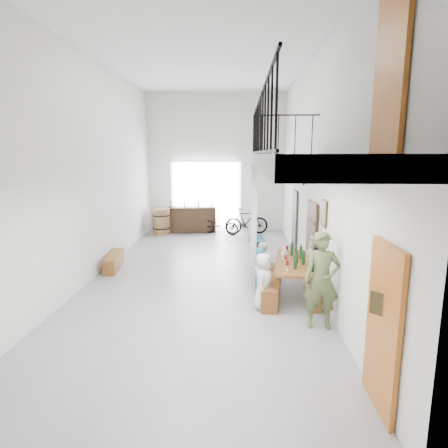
{
  "coord_description": "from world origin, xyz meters",
  "views": [
    {
      "loc": [
        0.96,
        -9.18,
        3.12
      ],
      "look_at": [
        0.6,
        -0.5,
        1.49
      ],
      "focal_mm": 30.0,
      "sensor_mm": 36.0,
      "label": 1
    }
  ],
  "objects_px": {
    "bench_inner": "(269,285)",
    "side_bench": "(114,261)",
    "tasting_table": "(295,265)",
    "serving_counter": "(192,219)",
    "host_standing": "(322,280)",
    "bicycle_near": "(220,224)",
    "oak_barrel": "(161,222)"
  },
  "relations": [
    {
      "from": "bench_inner",
      "to": "bicycle_near",
      "type": "height_order",
      "value": "bicycle_near"
    },
    {
      "from": "bench_inner",
      "to": "side_bench",
      "type": "height_order",
      "value": "bench_inner"
    },
    {
      "from": "bicycle_near",
      "to": "side_bench",
      "type": "bearing_deg",
      "value": 173.44
    },
    {
      "from": "tasting_table",
      "to": "serving_counter",
      "type": "xyz_separation_m",
      "value": [
        -3.16,
        6.82,
        -0.2
      ]
    },
    {
      "from": "bench_inner",
      "to": "bicycle_near",
      "type": "relative_size",
      "value": 1.32
    },
    {
      "from": "side_bench",
      "to": "host_standing",
      "type": "xyz_separation_m",
      "value": [
        4.94,
        -3.36,
        0.69
      ]
    },
    {
      "from": "side_bench",
      "to": "oak_barrel",
      "type": "distance_m",
      "value": 4.54
    },
    {
      "from": "tasting_table",
      "to": "bench_inner",
      "type": "relative_size",
      "value": 1.05
    },
    {
      "from": "tasting_table",
      "to": "serving_counter",
      "type": "height_order",
      "value": "serving_counter"
    },
    {
      "from": "serving_counter",
      "to": "bicycle_near",
      "type": "relative_size",
      "value": 1.25
    },
    {
      "from": "side_bench",
      "to": "serving_counter",
      "type": "xyz_separation_m",
      "value": [
        1.54,
        5.0,
        0.31
      ]
    },
    {
      "from": "side_bench",
      "to": "bench_inner",
      "type": "bearing_deg",
      "value": -24.27
    },
    {
      "from": "side_bench",
      "to": "serving_counter",
      "type": "height_order",
      "value": "serving_counter"
    },
    {
      "from": "oak_barrel",
      "to": "tasting_table",
      "type": "bearing_deg",
      "value": -55.81
    },
    {
      "from": "bicycle_near",
      "to": "tasting_table",
      "type": "bearing_deg",
      "value": -138.75
    },
    {
      "from": "tasting_table",
      "to": "bicycle_near",
      "type": "relative_size",
      "value": 1.38
    },
    {
      "from": "bench_inner",
      "to": "side_bench",
      "type": "distance_m",
      "value": 4.52
    },
    {
      "from": "bench_inner",
      "to": "host_standing",
      "type": "height_order",
      "value": "host_standing"
    },
    {
      "from": "tasting_table",
      "to": "host_standing",
      "type": "height_order",
      "value": "host_standing"
    },
    {
      "from": "side_bench",
      "to": "host_standing",
      "type": "distance_m",
      "value": 6.02
    },
    {
      "from": "serving_counter",
      "to": "host_standing",
      "type": "distance_m",
      "value": 9.03
    },
    {
      "from": "host_standing",
      "to": "tasting_table",
      "type": "bearing_deg",
      "value": 100.56
    },
    {
      "from": "oak_barrel",
      "to": "host_standing",
      "type": "distance_m",
      "value": 9.1
    },
    {
      "from": "tasting_table",
      "to": "oak_barrel",
      "type": "distance_m",
      "value": 7.67
    },
    {
      "from": "serving_counter",
      "to": "bicycle_near",
      "type": "bearing_deg",
      "value": -24.97
    },
    {
      "from": "serving_counter",
      "to": "bench_inner",
      "type": "bearing_deg",
      "value": -75.17
    },
    {
      "from": "bench_inner",
      "to": "serving_counter",
      "type": "bearing_deg",
      "value": 114.35
    },
    {
      "from": "tasting_table",
      "to": "side_bench",
      "type": "distance_m",
      "value": 5.07
    },
    {
      "from": "bench_inner",
      "to": "bicycle_near",
      "type": "distance_m",
      "value": 6.6
    },
    {
      "from": "tasting_table",
      "to": "side_bench",
      "type": "bearing_deg",
      "value": 166.5
    },
    {
      "from": "bench_inner",
      "to": "oak_barrel",
      "type": "distance_m",
      "value": 7.39
    },
    {
      "from": "oak_barrel",
      "to": "bench_inner",
      "type": "bearing_deg",
      "value": -59.65
    }
  ]
}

